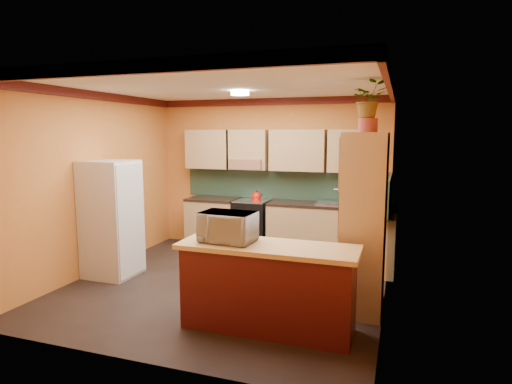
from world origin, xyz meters
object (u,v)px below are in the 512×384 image
(fridge, at_px, (111,219))
(breakfast_bar, at_px, (268,290))
(microwave, at_px, (227,227))
(pantry, at_px, (364,222))
(stove, at_px, (252,226))
(base_cabinets_back, at_px, (286,229))

(fridge, distance_m, breakfast_bar, 2.89)
(breakfast_bar, distance_m, microwave, 0.79)
(pantry, height_order, microwave, pantry)
(breakfast_bar, bearing_deg, stove, 112.37)
(fridge, xyz_separation_m, breakfast_bar, (2.70, -0.96, -0.41))
(fridge, xyz_separation_m, microwave, (2.24, -0.96, 0.24))
(fridge, bearing_deg, breakfast_bar, -19.65)
(base_cabinets_back, height_order, stove, stove)
(stove, relative_size, breakfast_bar, 0.51)
(microwave, bearing_deg, pantry, 36.80)
(pantry, bearing_deg, breakfast_bar, -134.69)
(fridge, height_order, microwave, fridge)
(base_cabinets_back, distance_m, pantry, 2.53)
(breakfast_bar, bearing_deg, pantry, 45.31)
(stove, bearing_deg, microwave, -75.76)
(fridge, relative_size, microwave, 2.94)
(pantry, bearing_deg, microwave, -146.08)
(base_cabinets_back, relative_size, fridge, 2.15)
(base_cabinets_back, xyz_separation_m, pantry, (1.46, -1.97, 0.61))
(pantry, bearing_deg, base_cabinets_back, 126.68)
(base_cabinets_back, xyz_separation_m, fridge, (-2.14, -1.92, 0.41))
(fridge, distance_m, microwave, 2.45)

